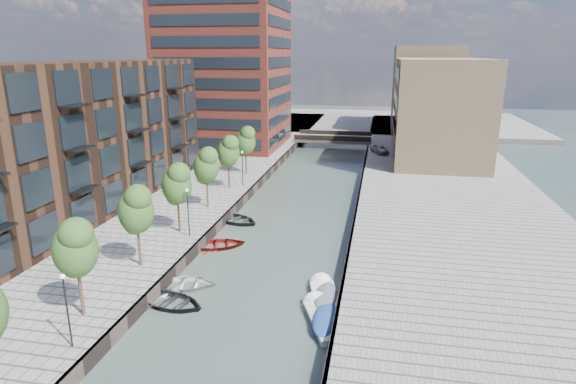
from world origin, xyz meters
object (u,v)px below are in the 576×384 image
(sloop_3, at_px, (186,287))
(tree_1, at_px, (75,246))
(sloop_4, at_px, (236,222))
(tree_6, at_px, (245,140))
(motorboat_3, at_px, (323,318))
(car, at_px, (380,149))
(motorboat_4, at_px, (325,296))
(bridge, at_px, (334,138))
(sloop_1, at_px, (172,305))
(tree_4, at_px, (206,164))
(tree_5, at_px, (228,151))
(tree_2, at_px, (136,208))
(sloop_2, at_px, (219,247))
(tree_3, at_px, (177,183))

(sloop_3, bearing_deg, tree_1, 135.32)
(sloop_4, bearing_deg, tree_6, 36.31)
(motorboat_3, height_order, car, car)
(motorboat_4, bearing_deg, bridge, 95.22)
(sloop_1, bearing_deg, motorboat_4, -60.13)
(bridge, xyz_separation_m, sloop_3, (-4.75, -54.86, -1.39))
(tree_6, relative_size, sloop_3, 1.34)
(car, bearing_deg, tree_4, -143.47)
(tree_1, bearing_deg, sloop_1, 43.17)
(bridge, relative_size, tree_5, 2.18)
(bridge, bearing_deg, sloop_1, -94.65)
(tree_2, distance_m, motorboat_3, 15.04)
(sloop_2, relative_size, sloop_3, 1.01)
(bridge, relative_size, tree_6, 2.18)
(tree_6, height_order, sloop_2, tree_6)
(bridge, bearing_deg, tree_2, -98.95)
(tree_1, distance_m, motorboat_3, 15.08)
(tree_5, xyz_separation_m, motorboat_3, (13.73, -24.41, -5.11))
(bridge, height_order, tree_1, tree_1)
(sloop_1, xyz_separation_m, sloop_2, (-0.14, 9.92, 0.00))
(sloop_4, bearing_deg, tree_4, 93.49)
(car, bearing_deg, tree_5, -150.25)
(tree_2, relative_size, tree_4, 1.00)
(tree_2, xyz_separation_m, motorboat_4, (13.49, -0.60, -5.12))
(tree_1, xyz_separation_m, sloop_4, (3.25, 19.77, -5.31))
(bridge, relative_size, tree_4, 2.18)
(sloop_2, bearing_deg, bridge, -28.69)
(bridge, distance_m, tree_5, 34.30)
(sloop_4, bearing_deg, tree_1, -165.10)
(tree_2, distance_m, sloop_2, 9.17)
(tree_2, bearing_deg, tree_1, -90.00)
(tree_2, distance_m, tree_4, 14.00)
(sloop_1, bearing_deg, motorboat_3, -76.38)
(motorboat_3, bearing_deg, tree_1, -165.35)
(sloop_2, distance_m, sloop_4, 6.28)
(tree_2, bearing_deg, tree_3, 90.00)
(sloop_2, xyz_separation_m, sloop_3, (0.07, -7.36, 0.00))
(sloop_1, height_order, car, car)
(tree_2, relative_size, motorboat_4, 1.19)
(tree_5, height_order, sloop_2, tree_5)
(tree_2, height_order, tree_5, same)
(tree_3, bearing_deg, tree_2, -90.00)
(sloop_3, bearing_deg, car, -29.06)
(tree_1, distance_m, sloop_2, 14.97)
(tree_1, relative_size, tree_6, 1.00)
(tree_2, height_order, car, tree_2)
(bridge, xyz_separation_m, sloop_1, (-4.67, -57.41, -1.39))
(tree_5, bearing_deg, sloop_1, -81.09)
(sloop_3, xyz_separation_m, car, (12.76, 45.03, 1.70))
(tree_1, xyz_separation_m, sloop_1, (3.83, 3.59, -5.31))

